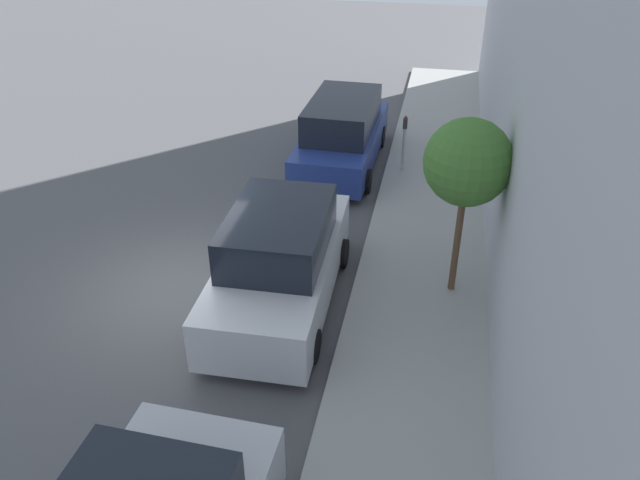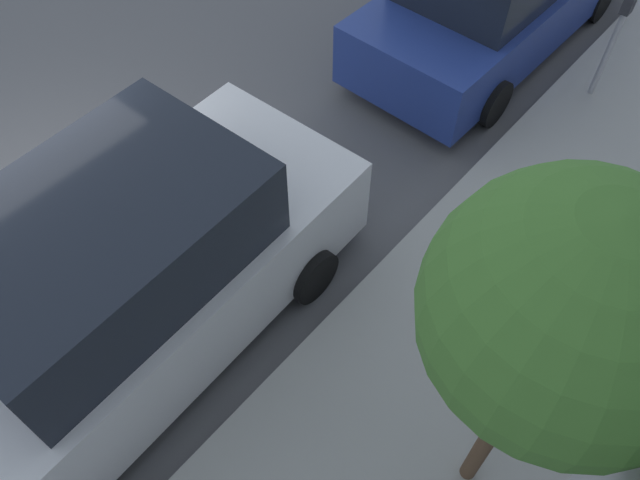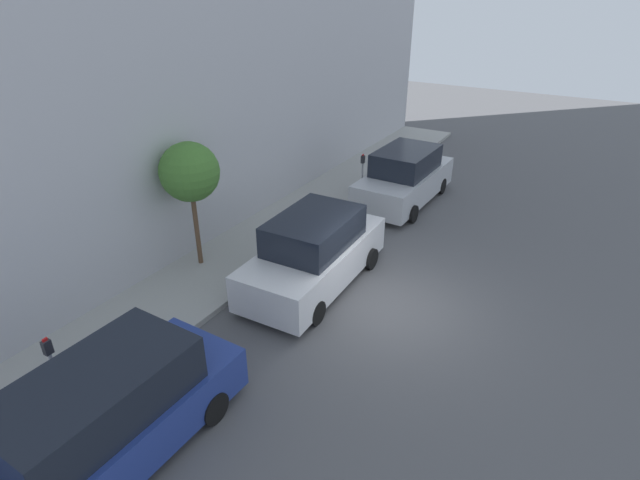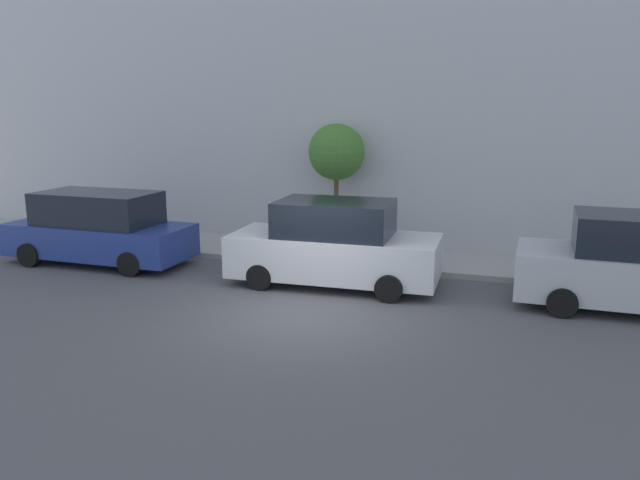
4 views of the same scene
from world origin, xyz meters
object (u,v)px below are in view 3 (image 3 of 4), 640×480
at_px(parked_minivan_third, 104,420).
at_px(street_tree, 190,172).
at_px(parked_suv_second, 314,253).
at_px(parked_suv_nearest, 405,178).
at_px(parking_meter_far, 53,365).
at_px(parking_meter_near, 363,168).

relative_size(parked_minivan_third, street_tree, 1.42).
distance_m(parked_suv_second, parked_minivan_third, 6.49).
height_order(parked_suv_nearest, parked_minivan_third, parked_suv_nearest).
bearing_deg(parked_suv_nearest, parked_suv_second, 90.83).
bearing_deg(parking_meter_far, parking_meter_near, -90.00).
distance_m(parked_suv_nearest, parking_meter_far, 12.74).
relative_size(parked_suv_nearest, street_tree, 1.40).
distance_m(parked_minivan_third, parking_meter_far, 1.74).
distance_m(parked_minivan_third, parking_meter_near, 13.00).
height_order(parked_minivan_third, parking_meter_far, parked_minivan_third).
xyz_separation_m(parking_meter_far, street_tree, (1.45, -5.29, 1.75)).
bearing_deg(street_tree, parked_suv_second, -164.30).
height_order(parked_minivan_third, street_tree, street_tree).
height_order(parking_meter_near, parking_meter_far, parking_meter_far).
relative_size(parking_meter_near, parking_meter_far, 0.92).
bearing_deg(parking_meter_near, street_tree, 78.80).
bearing_deg(parked_suv_second, parked_minivan_third, 89.54).
distance_m(parking_meter_near, street_tree, 7.66).
distance_m(parked_suv_second, parking_meter_near, 6.63).
height_order(parked_minivan_third, parking_meter_near, parked_minivan_third).
xyz_separation_m(parked_suv_nearest, parked_suv_second, (-0.09, 6.44, -0.00)).
bearing_deg(parked_suv_second, street_tree, 15.70).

